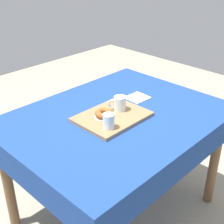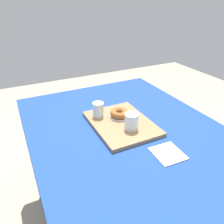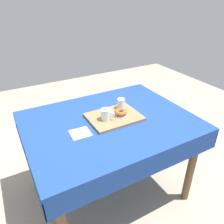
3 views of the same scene
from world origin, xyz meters
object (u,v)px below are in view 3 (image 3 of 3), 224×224
dining_table (110,131)px  paper_napkin (80,133)px  water_glass_near (121,104)px  tea_mug_left (106,115)px  serving_tray (114,117)px  donut_plate_left (121,115)px  sugar_donut_left (121,112)px

dining_table → paper_napkin: 0.30m
dining_table → water_glass_near: size_ratio=15.57×
tea_mug_left → dining_table: bearing=-167.7°
dining_table → serving_tray: serving_tray is taller
serving_tray → donut_plate_left: (-0.05, 0.02, 0.01)m
serving_tray → water_glass_near: bearing=-143.3°
tea_mug_left → donut_plate_left: 0.14m
donut_plate_left → dining_table: bearing=-4.2°
tea_mug_left → water_glass_near: 0.22m
dining_table → donut_plate_left: size_ratio=11.71×
paper_napkin → tea_mug_left: bearing=-166.4°
donut_plate_left → paper_napkin: (0.37, 0.06, -0.02)m
serving_tray → sugar_donut_left: size_ratio=3.87×
serving_tray → sugar_donut_left: 0.06m
sugar_donut_left → paper_napkin: 0.37m
serving_tray → donut_plate_left: 0.05m
donut_plate_left → paper_napkin: bearing=8.8°
sugar_donut_left → paper_napkin: size_ratio=0.76×
dining_table → tea_mug_left: bearing=12.3°
dining_table → tea_mug_left: tea_mug_left is taller
dining_table → sugar_donut_left: sugar_donut_left is taller
dining_table → sugar_donut_left: size_ratio=12.39×
water_glass_near → sugar_donut_left: bearing=57.5°
donut_plate_left → sugar_donut_left: sugar_donut_left is taller
dining_table → water_glass_near: 0.25m
water_glass_near → paper_napkin: water_glass_near is taller
dining_table → donut_plate_left: (-0.10, 0.01, 0.13)m
serving_tray → tea_mug_left: tea_mug_left is taller
dining_table → paper_napkin: bearing=13.4°
donut_plate_left → sugar_donut_left: bearing=0.0°
donut_plate_left → sugar_donut_left: 0.02m
serving_tray → paper_napkin: bearing=12.9°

